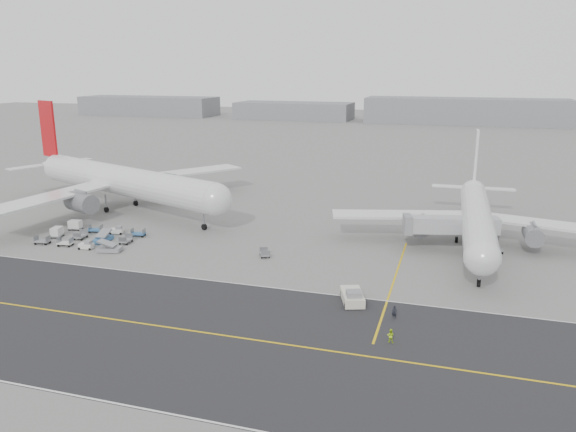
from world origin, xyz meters
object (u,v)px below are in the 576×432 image
(pushback_tug, at_px, (352,297))
(jet_bridge, at_px, (453,227))
(airliner_a, at_px, (121,180))
(airliner_b, at_px, (476,216))
(ground_crew_a, at_px, (394,312))
(ground_crew_b, at_px, (390,336))

(pushback_tug, height_order, jet_bridge, jet_bridge)
(airliner_a, relative_size, airliner_b, 1.20)
(jet_bridge, xyz_separation_m, ground_crew_a, (-6.29, -29.78, -3.56))
(pushback_tug, distance_m, ground_crew_a, 6.91)
(airliner_a, xyz_separation_m, ground_crew_b, (64.88, -45.75, -5.74))
(ground_crew_b, bearing_deg, jet_bridge, -96.50)
(airliner_a, distance_m, pushback_tug, 68.90)
(airliner_b, relative_size, ground_crew_a, 29.86)
(airliner_b, distance_m, pushback_tug, 35.91)
(airliner_a, xyz_separation_m, pushback_tug, (58.60, -35.78, -5.72))
(jet_bridge, bearing_deg, airliner_b, 40.40)
(pushback_tug, relative_size, ground_crew_b, 4.37)
(pushback_tug, relative_size, ground_crew_a, 4.17)
(ground_crew_a, bearing_deg, airliner_a, 164.02)
(airliner_b, bearing_deg, pushback_tug, -117.73)
(pushback_tug, xyz_separation_m, jet_bridge, (12.27, 26.31, 3.58))
(ground_crew_a, bearing_deg, ground_crew_b, -71.94)
(airliner_b, bearing_deg, ground_crew_b, -104.09)
(airliner_b, xyz_separation_m, jet_bridge, (-3.88, -5.46, -0.78))
(ground_crew_a, distance_m, ground_crew_b, 6.50)
(ground_crew_a, height_order, ground_crew_b, ground_crew_a)
(jet_bridge, xyz_separation_m, ground_crew_b, (-5.98, -36.28, -3.60))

